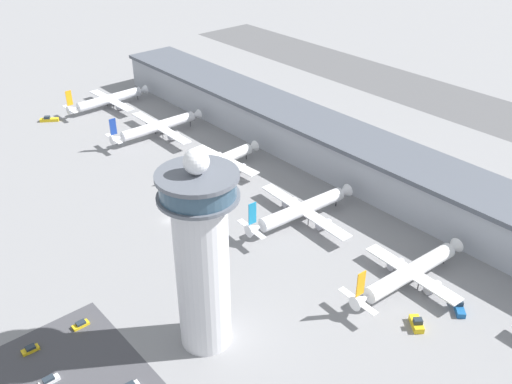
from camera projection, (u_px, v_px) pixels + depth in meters
name	position (u px, v px, depth m)	size (l,w,h in m)	color
ground_plane	(169.00, 221.00, 189.25)	(1000.00, 1000.00, 0.00)	gray
terminal_building	(317.00, 140.00, 224.37)	(247.47, 25.00, 16.50)	#A3A8B2
runway_strip	(452.00, 102.00, 282.65)	(371.21, 44.00, 0.01)	#515154
control_tower	(202.00, 254.00, 129.59)	(18.10, 18.10, 52.63)	silver
airplane_gate_alpha	(109.00, 99.00, 273.87)	(35.17, 42.14, 13.40)	silver
airplane_gate_bravo	(158.00, 127.00, 244.96)	(41.93, 43.72, 13.73)	white
airplane_gate_charlie	(224.00, 159.00, 219.13)	(33.43, 34.65, 13.32)	white
airplane_gate_delta	(302.00, 210.00, 186.95)	(40.88, 43.06, 14.21)	white
airplane_gate_echo	(410.00, 272.00, 158.83)	(31.44, 43.49, 13.88)	white
service_truck_catering	(459.00, 307.00, 151.32)	(6.34, 6.38, 2.69)	black
service_truck_baggage	(417.00, 324.00, 145.80)	(6.05, 5.49, 2.97)	black
service_truck_water	(49.00, 119.00, 261.04)	(6.55, 8.24, 2.47)	black
car_maroon_suv	(30.00, 349.00, 138.71)	(2.02, 4.21, 1.49)	black
car_silver_sedan	(81.00, 325.00, 146.15)	(1.92, 4.31, 1.40)	black
car_white_wagon	(49.00, 381.00, 130.30)	(1.75, 4.67, 1.58)	black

